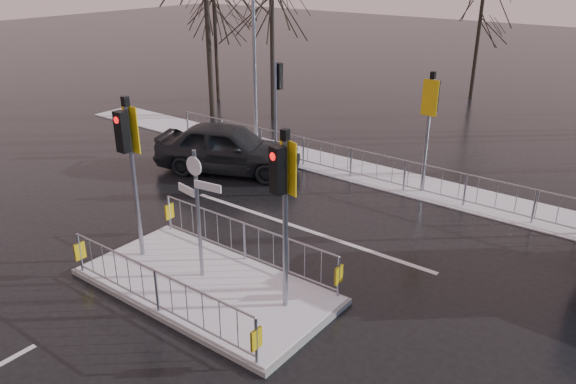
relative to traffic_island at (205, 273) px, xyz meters
The scene contains 10 objects.
ground 0.39m from the traffic_island, 42.90° to the right, with size 120.00×120.00×0.00m, color black.
snow_verge 8.60m from the traffic_island, 89.92° to the left, with size 30.00×2.00×0.04m, color white.
lane_markings 0.52m from the traffic_island, 88.07° to the right, with size 8.00×11.38×0.01m.
traffic_island is the anchor object (origin of this frame).
far_kerb_fixtures 8.11m from the traffic_island, 87.84° to the left, with size 18.00×0.65×3.83m.
car_far_lane 7.60m from the traffic_island, 128.70° to the left, with size 2.04×5.06×1.72m, color black.
tree_near_b 15.57m from the traffic_island, 122.60° to the left, with size 4.00×4.00×7.55m.
tree_near_c 18.84m from the traffic_island, 132.79° to the left, with size 3.50×3.50×6.61m.
tree_far_a 22.52m from the traffic_island, 95.17° to the left, with size 3.75×3.75×7.08m.
street_lamp_left 12.17m from the traffic_island, 124.07° to the left, with size 1.25×0.18×8.20m.
Camera 1 is at (8.16, -7.63, 7.05)m, focal length 35.00 mm.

